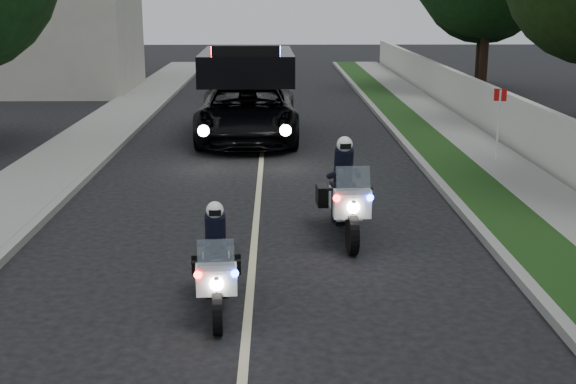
% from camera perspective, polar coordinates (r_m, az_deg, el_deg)
% --- Properties ---
extents(ground, '(120.00, 120.00, 0.00)m').
position_cam_1_polar(ground, '(8.99, -3.42, -13.20)').
color(ground, black).
rests_on(ground, ground).
extents(curb_right, '(0.20, 60.00, 0.15)m').
position_cam_1_polar(curb_right, '(18.77, 10.50, 1.75)').
color(curb_right, gray).
rests_on(curb_right, ground).
extents(grass_verge, '(1.20, 60.00, 0.16)m').
position_cam_1_polar(grass_verge, '(18.92, 12.58, 1.76)').
color(grass_verge, '#193814').
rests_on(grass_verge, ground).
extents(sidewalk_right, '(1.40, 60.00, 0.16)m').
position_cam_1_polar(sidewalk_right, '(19.27, 16.34, 1.74)').
color(sidewalk_right, gray).
rests_on(sidewalk_right, ground).
extents(property_wall, '(0.22, 60.00, 1.50)m').
position_cam_1_polar(property_wall, '(19.46, 19.30, 3.65)').
color(property_wall, beige).
rests_on(property_wall, ground).
extents(curb_left, '(0.20, 60.00, 0.15)m').
position_cam_1_polar(curb_left, '(18.95, -14.62, 1.64)').
color(curb_left, gray).
rests_on(curb_left, ground).
extents(sidewalk_left, '(2.00, 60.00, 0.16)m').
position_cam_1_polar(sidewalk_left, '(19.24, -17.81, 1.61)').
color(sidewalk_left, gray).
rests_on(sidewalk_left, ground).
extents(building_far, '(8.00, 6.00, 7.00)m').
position_cam_1_polar(building_far, '(35.50, -18.42, 12.85)').
color(building_far, '#A8A396').
rests_on(building_far, ground).
extents(lane_marking, '(0.12, 50.00, 0.01)m').
position_cam_1_polar(lane_marking, '(18.42, -2.12, 1.52)').
color(lane_marking, '#BFB78C').
rests_on(lane_marking, ground).
extents(police_moto_left, '(0.77, 1.84, 1.52)m').
position_cam_1_polar(police_moto_left, '(10.52, -5.40, -8.91)').
color(police_moto_left, white).
rests_on(police_moto_left, ground).
extents(police_moto_right, '(0.87, 2.18, 1.82)m').
position_cam_1_polar(police_moto_right, '(13.52, 4.29, -3.45)').
color(police_moto_right, silver).
rests_on(police_moto_right, ground).
extents(police_suv, '(3.03, 6.37, 3.07)m').
position_cam_1_polar(police_suv, '(22.81, -3.07, 4.07)').
color(police_suv, black).
rests_on(police_suv, ground).
extents(bicycle, '(0.76, 1.63, 0.82)m').
position_cam_1_polar(bicycle, '(33.04, -5.72, 7.33)').
color(bicycle, black).
rests_on(bicycle, ground).
extents(cyclist, '(0.58, 0.41, 1.56)m').
position_cam_1_polar(cyclist, '(33.04, -5.72, 7.33)').
color(cyclist, black).
rests_on(cyclist, ground).
extents(sign_post, '(0.40, 0.40, 2.03)m').
position_cam_1_polar(sign_post, '(19.86, 15.51, 1.95)').
color(sign_post, '#A00D0B').
rests_on(sign_post, ground).
extents(tree_right_d, '(7.25, 7.25, 11.30)m').
position_cam_1_polar(tree_right_d, '(33.87, 14.51, 7.11)').
color(tree_right_d, '#153C14').
rests_on(tree_right_d, ground).
extents(tree_right_e, '(7.25, 7.25, 9.64)m').
position_cam_1_polar(tree_right_e, '(36.25, 14.24, 7.60)').
color(tree_right_e, black).
rests_on(tree_right_e, ground).
extents(tree_left_far, '(7.75, 7.75, 10.26)m').
position_cam_1_polar(tree_left_far, '(41.06, -14.80, 8.35)').
color(tree_left_far, black).
rests_on(tree_left_far, ground).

